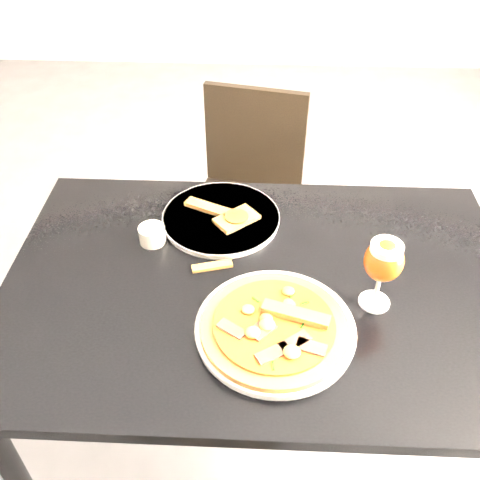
{
  "coord_description": "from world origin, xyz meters",
  "views": [
    {
      "loc": [
        0.3,
        -0.97,
        1.64
      ],
      "look_at": [
        0.26,
        -0.03,
        0.83
      ],
      "focal_mm": 40.0,
      "sensor_mm": 36.0,
      "label": 1
    }
  ],
  "objects_px": {
    "dining_table": "(259,307)",
    "pizza": "(275,326)",
    "beer_glass": "(384,261)",
    "chair_far": "(247,197)"
  },
  "relations": [
    {
      "from": "pizza",
      "to": "dining_table",
      "type": "bearing_deg",
      "value": 101.83
    },
    {
      "from": "chair_far",
      "to": "beer_glass",
      "type": "xyz_separation_m",
      "value": [
        0.31,
        -0.78,
        0.41
      ]
    },
    {
      "from": "chair_far",
      "to": "beer_glass",
      "type": "height_order",
      "value": "beer_glass"
    },
    {
      "from": "dining_table",
      "to": "pizza",
      "type": "distance_m",
      "value": 0.2
    },
    {
      "from": "dining_table",
      "to": "beer_glass",
      "type": "xyz_separation_m",
      "value": [
        0.26,
        -0.06,
        0.22
      ]
    },
    {
      "from": "pizza",
      "to": "beer_glass",
      "type": "height_order",
      "value": "beer_glass"
    },
    {
      "from": "pizza",
      "to": "beer_glass",
      "type": "distance_m",
      "value": 0.26
    },
    {
      "from": "dining_table",
      "to": "chair_far",
      "type": "bearing_deg",
      "value": 94.12
    },
    {
      "from": "chair_far",
      "to": "pizza",
      "type": "xyz_separation_m",
      "value": [
        0.09,
        -0.88,
        0.31
      ]
    },
    {
      "from": "beer_glass",
      "to": "pizza",
      "type": "bearing_deg",
      "value": -155.35
    }
  ]
}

